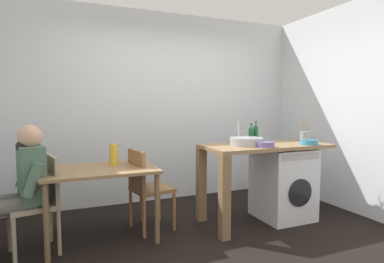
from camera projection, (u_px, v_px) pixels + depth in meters
ground_plane at (214, 247)px, 3.04m from camera, size 5.46×5.46×0.00m
wall_back at (161, 107)px, 4.54m from camera, size 4.60×0.10×2.70m
wall_counter_side at (375, 108)px, 3.75m from camera, size 0.10×3.80×2.70m
dining_table at (101, 177)px, 3.18m from camera, size 1.10×0.76×0.74m
chair_person_seat at (41, 198)px, 2.91m from camera, size 0.48×0.48×0.90m
chair_opposite at (146, 185)px, 3.41m from camera, size 0.47×0.47×0.90m
seated_person at (21, 184)px, 2.80m from camera, size 0.54×0.54×1.20m
kitchen_counter at (250, 159)px, 3.60m from camera, size 1.50×0.68×0.92m
washing_machine at (283, 183)px, 3.81m from camera, size 0.60×0.61×0.86m
sink_basin at (247, 141)px, 3.57m from camera, size 0.38×0.38×0.09m
tap at (238, 132)px, 3.73m from camera, size 0.02×0.02×0.28m
bottle_tall_green at (251, 134)px, 3.86m from camera, size 0.06×0.06×0.24m
bottle_squat_brown at (256, 133)px, 3.92m from camera, size 0.06×0.06×0.26m
mixing_bowl at (265, 144)px, 3.43m from camera, size 0.21×0.21×0.06m
utensil_crock at (305, 136)px, 3.95m from camera, size 0.11×0.11×0.30m
colander at (309, 142)px, 3.64m from camera, size 0.20×0.20×0.06m
vase at (114, 155)px, 3.32m from camera, size 0.09×0.09×0.23m
scissors at (267, 145)px, 3.56m from camera, size 0.15×0.06×0.01m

